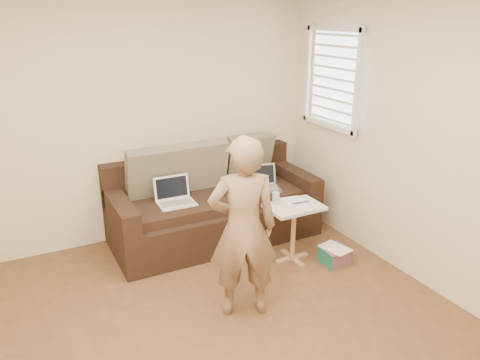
{
  "coord_description": "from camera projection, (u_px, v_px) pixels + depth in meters",
  "views": [
    {
      "loc": [
        -1.18,
        -2.46,
        2.35
      ],
      "look_at": [
        0.8,
        1.4,
        0.78
      ],
      "focal_mm": 34.62,
      "sensor_mm": 36.0,
      "label": 1
    }
  ],
  "objects": [
    {
      "name": "floor",
      "position": [
        230.0,
        356.0,
        3.36
      ],
      "size": [
        4.5,
        4.5,
        0.0
      ],
      "primitive_type": "plane",
      "color": "#52361E",
      "rests_on": "ground"
    },
    {
      "name": "striped_box",
      "position": [
        335.0,
        255.0,
        4.6
      ],
      "size": [
        0.26,
        0.26,
        0.16
      ],
      "primitive_type": null,
      "color": "#C71D57",
      "rests_on": "ground"
    },
    {
      "name": "pillow_mid",
      "position": [
        202.0,
        166.0,
        5.02
      ],
      "size": [
        0.55,
        0.27,
        0.57
      ],
      "primitive_type": null,
      "rotation": [
        0.24,
        0.0,
        0.0
      ],
      "color": "brown",
      "rests_on": "sofa"
    },
    {
      "name": "person",
      "position": [
        243.0,
        228.0,
        3.63
      ],
      "size": [
        0.64,
        0.53,
        1.52
      ],
      "primitive_type": "imported",
      "rotation": [
        0.0,
        0.0,
        2.81
      ],
      "color": "olive",
      "rests_on": "ground"
    },
    {
      "name": "side_table",
      "position": [
        293.0,
        233.0,
        4.59
      ],
      "size": [
        0.53,
        0.37,
        0.59
      ],
      "primitive_type": null,
      "color": "silver",
      "rests_on": "ground"
    },
    {
      "name": "laptop_silver",
      "position": [
        264.0,
        190.0,
        5.08
      ],
      "size": [
        0.41,
        0.34,
        0.24
      ],
      "primitive_type": null,
      "rotation": [
        0.0,
        0.0,
        -0.26
      ],
      "color": "#B7BABC",
      "rests_on": "sofa"
    },
    {
      "name": "wall_right",
      "position": [
        448.0,
        149.0,
        3.78
      ],
      "size": [
        0.0,
        4.5,
        4.5
      ],
      "primitive_type": "plane",
      "rotation": [
        1.57,
        0.0,
        -1.57
      ],
      "color": "beige",
      "rests_on": "ground"
    },
    {
      "name": "paper_on_table",
      "position": [
        295.0,
        202.0,
        4.56
      ],
      "size": [
        0.25,
        0.33,
        0.0
      ],
      "primitive_type": null,
      "rotation": [
        0.0,
        0.0,
        -0.14
      ],
      "color": "white",
      "rests_on": "side_table"
    },
    {
      "name": "pillow_right",
      "position": [
        249.0,
        157.0,
        5.31
      ],
      "size": [
        0.55,
        0.28,
        0.57
      ],
      "primitive_type": null,
      "rotation": [
        0.26,
        0.0,
        0.0
      ],
      "color": "#645D4A",
      "rests_on": "sofa"
    },
    {
      "name": "pillow_left",
      "position": [
        153.0,
        173.0,
        4.78
      ],
      "size": [
        0.55,
        0.29,
        0.57
      ],
      "primitive_type": null,
      "rotation": [
        0.28,
        0.0,
        0.0
      ],
      "color": "#645D4A",
      "rests_on": "sofa"
    },
    {
      "name": "scissors",
      "position": [
        301.0,
        203.0,
        4.54
      ],
      "size": [
        0.2,
        0.13,
        0.02
      ],
      "primitive_type": null,
      "rotation": [
        0.0,
        0.0,
        0.21
      ],
      "color": "silver",
      "rests_on": "side_table"
    },
    {
      "name": "laptop_white",
      "position": [
        177.0,
        204.0,
        4.69
      ],
      "size": [
        0.38,
        0.28,
        0.27
      ],
      "primitive_type": null,
      "rotation": [
        0.0,
        0.0,
        -0.03
      ],
      "color": "white",
      "rests_on": "sofa"
    },
    {
      "name": "window_blinds",
      "position": [
        332.0,
        78.0,
        4.88
      ],
      "size": [
        0.12,
        0.88,
        1.08
      ],
      "primitive_type": null,
      "color": "white",
      "rests_on": "wall_right"
    },
    {
      "name": "wall_back",
      "position": [
        134.0,
        120.0,
        4.8
      ],
      "size": [
        4.0,
        0.0,
        4.0
      ],
      "primitive_type": "plane",
      "rotation": [
        1.57,
        0.0,
        0.0
      ],
      "color": "beige",
      "rests_on": "ground"
    },
    {
      "name": "sofa",
      "position": [
        214.0,
        202.0,
        5.0
      ],
      "size": [
        2.2,
        0.95,
        0.85
      ],
      "primitive_type": null,
      "color": "black",
      "rests_on": "ground"
    },
    {
      "name": "drinking_glass",
      "position": [
        276.0,
        198.0,
        4.51
      ],
      "size": [
        0.07,
        0.07,
        0.12
      ],
      "primitive_type": null,
      "color": "silver",
      "rests_on": "side_table"
    }
  ]
}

